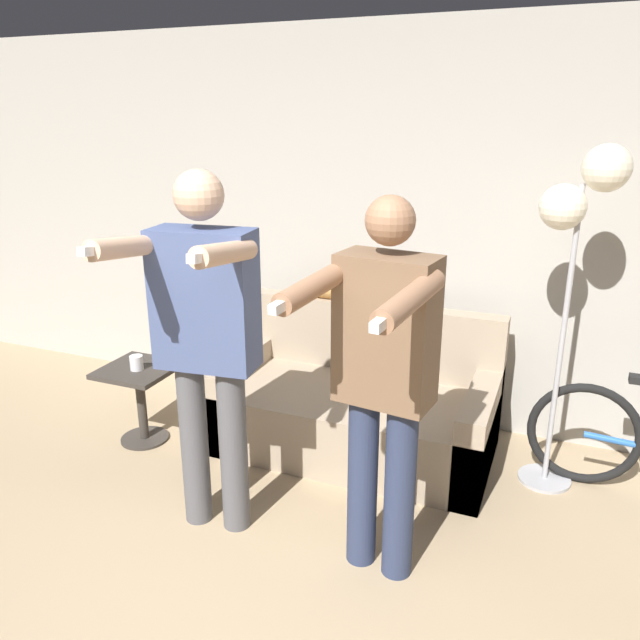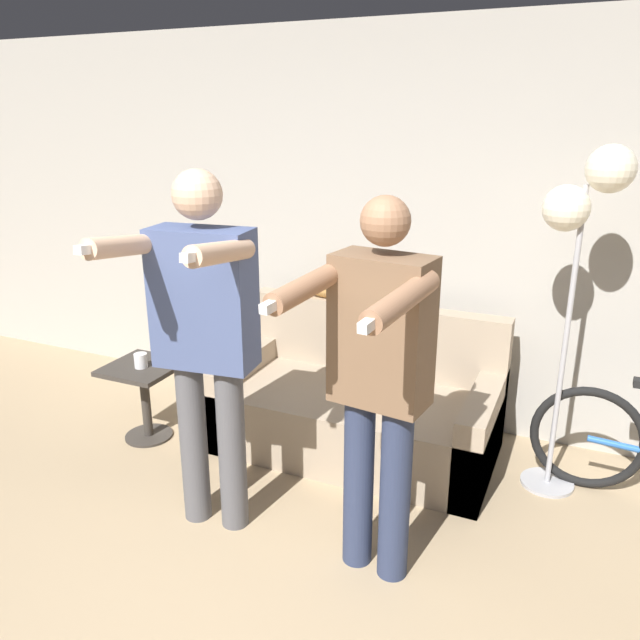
% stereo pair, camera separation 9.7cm
% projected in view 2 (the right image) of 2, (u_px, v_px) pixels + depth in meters
% --- Properties ---
extents(wall_back, '(10.00, 0.05, 2.60)m').
position_uv_depth(wall_back, '(395.00, 232.00, 4.12)').
color(wall_back, '#B7B2A8').
rests_on(wall_back, ground_plane).
extents(couch, '(1.74, 0.88, 0.87)m').
position_uv_depth(couch, '(357.00, 407.00, 3.96)').
color(couch, tan).
rests_on(couch, ground_plane).
extents(person_left, '(0.60, 0.72, 1.82)m').
position_uv_depth(person_left, '(204.00, 330.00, 2.95)').
color(person_left, '#56565B').
rests_on(person_left, ground_plane).
extents(person_right, '(0.54, 0.72, 1.74)m').
position_uv_depth(person_right, '(378.00, 373.00, 2.64)').
color(person_right, '#2D3856').
rests_on(person_right, ground_plane).
extents(cat, '(0.52, 0.13, 0.18)m').
position_uv_depth(cat, '(334.00, 288.00, 4.14)').
color(cat, tan).
rests_on(cat, couch).
extents(floor_lamp, '(0.42, 0.30, 1.91)m').
position_uv_depth(floor_lamp, '(584.00, 218.00, 3.12)').
color(floor_lamp, '#B2B2B7').
rests_on(floor_lamp, ground_plane).
extents(side_table, '(0.44, 0.44, 0.51)m').
position_uv_depth(side_table, '(144.00, 386.00, 4.03)').
color(side_table, '#38332D').
rests_on(side_table, ground_plane).
extents(cup, '(0.08, 0.08, 0.09)m').
position_uv_depth(cup, '(141.00, 361.00, 3.94)').
color(cup, white).
rests_on(cup, side_table).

